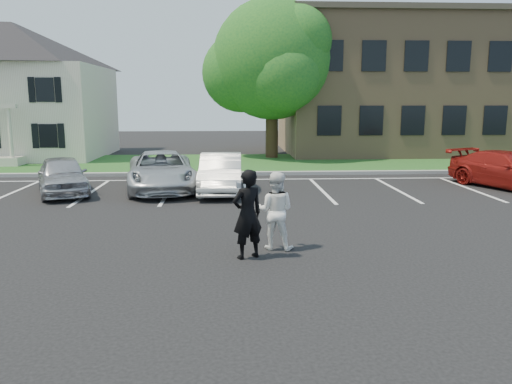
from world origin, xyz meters
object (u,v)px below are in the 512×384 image
car_silver_minivan (161,171)px  car_white_sedan (221,173)px  office_building (457,86)px  man_black_suit (247,214)px  man_white_shirt (275,211)px  car_silver_west (62,175)px  house (13,91)px  car_red_compact (509,170)px  tree (274,62)px

car_silver_minivan → car_white_sedan: size_ratio=1.22×
office_building → man_black_suit: 26.28m
man_white_shirt → car_silver_west: bearing=-30.3°
car_white_sedan → office_building: bearing=44.5°
man_white_shirt → car_white_sedan: bearing=-64.3°
man_white_shirt → car_white_sedan: (-1.32, 7.08, -0.18)m
house → car_red_compact: 26.00m
man_black_suit → car_white_sedan: size_ratio=0.45×
man_black_suit → car_silver_west: size_ratio=0.48×
car_silver_minivan → tree: bearing=54.6°
house → tree: bearing=-5.8°
man_black_suit → tree: bearing=-124.1°
office_building → car_silver_west: office_building is taller
car_silver_west → car_red_compact: car_red_compact is taller
house → car_white_sedan: (12.09, -12.13, -3.14)m
man_black_suit → man_white_shirt: size_ratio=1.08×
man_black_suit → man_white_shirt: (0.64, 0.64, -0.07)m
car_red_compact → tree: bearing=103.6°
man_black_suit → car_silver_west: bearing=-78.2°
man_black_suit → car_silver_minivan: bearing=-98.3°
house → man_black_suit: size_ratio=5.47×
tree → man_white_shirt: tree is taller
office_building → tree: size_ratio=2.55×
house → car_red_compact: (22.93, -11.86, -3.14)m
car_silver_minivan → car_white_sedan: 2.26m
man_white_shirt → man_black_suit: bearing=60.2°
tree → car_red_compact: bearing=-52.2°
house → car_white_sedan: 17.41m
house → tree: tree is taller
house → man_white_shirt: 23.61m
car_silver_west → car_red_compact: size_ratio=0.83×
office_building → car_silver_west: 25.18m
car_silver_west → man_white_shirt: bearing=-67.0°
man_white_shirt → car_white_sedan: man_white_shirt is taller
office_building → man_white_shirt: size_ratio=12.89×
man_white_shirt → car_red_compact: size_ratio=0.37×
tree → car_red_compact: (8.04, -10.34, -4.66)m
house → man_black_suit: 23.78m
tree → car_silver_west: tree is taller
man_white_shirt → office_building: bearing=-107.5°
car_white_sedan → car_red_compact: size_ratio=0.89×
car_silver_minivan → car_red_compact: 13.04m
man_white_shirt → tree: bearing=-79.6°
office_building → car_white_sedan: bearing=-136.5°
car_white_sedan → house: bearing=135.9°
office_building → tree: 12.67m
tree → car_silver_west: (-8.39, -10.66, -4.68)m
office_building → car_red_compact: office_building is taller
car_white_sedan → car_red_compact: car_white_sedan is taller
office_building → man_white_shirt: 25.42m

